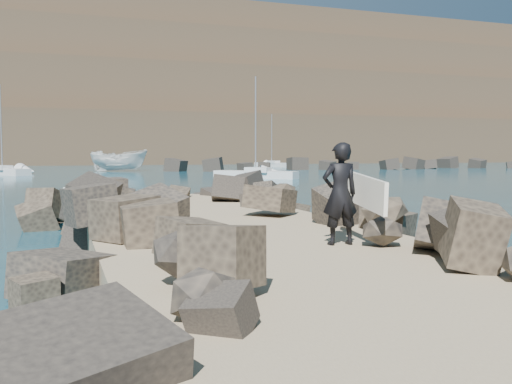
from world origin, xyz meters
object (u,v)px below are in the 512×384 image
surfboard_resting (103,205)px  sailboat_a (2,171)px  radome (380,34)px  boat_imported (119,160)px  surfer_with_board (343,193)px

surfboard_resting → sailboat_a: 48.66m
surfboard_resting → radome: radome is taller
boat_imported → sailboat_a: (-12.12, -7.54, -0.95)m
boat_imported → radome: size_ratio=0.39×
surfer_with_board → boat_imported: bearing=88.2°
surfer_with_board → sailboat_a: size_ratio=0.25×
surfboard_resting → surfer_with_board: surfer_with_board is taller
surfboard_resting → radome: bearing=21.5°
surfboard_resting → radome: size_ratio=0.13×
surfboard_resting → boat_imported: (5.81, 55.78, 0.26)m
surfboard_resting → boat_imported: boat_imported is taller
surfboard_resting → boat_imported: size_ratio=0.33×
surfboard_resting → surfer_with_board: (3.87, -4.50, 0.49)m
radome → surfboard_resting: bearing=-123.1°
surfboard_resting → boat_imported: 56.08m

